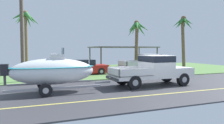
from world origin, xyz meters
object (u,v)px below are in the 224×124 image
Objects in this scene: boat_on_trailer at (53,71)px; carport_awning at (123,48)px; palm_tree_near_left at (25,24)px; palm_tree_mid at (183,29)px; pickup_truck_towing at (155,69)px; palm_tree_near_right at (137,31)px; utility_pole at (22,17)px; parked_pickup_background at (149,62)px; parked_sedan_near at (81,67)px.

carport_awning is (9.68, 12.43, 1.39)m from boat_on_trailer.
palm_tree_mid reaches higher than palm_tree_near_left.
palm_tree_near_left is (-11.11, -1.20, 2.30)m from carport_awning.
boat_on_trailer is (-6.36, -0.00, 0.08)m from pickup_truck_towing.
palm_tree_mid is at bearing 31.62° from boat_on_trailer.
carport_awning is (3.31, 12.43, 1.46)m from pickup_truck_towing.
carport_awning is 3.27m from palm_tree_near_right.
carport_awning is 0.87× the size of utility_pole.
palm_tree_mid is at bearing 18.56° from utility_pole.
pickup_truck_towing is 0.96× the size of boat_on_trailer.
palm_tree_near_right reaches higher than pickup_truck_towing.
parked_sedan_near is at bearing 176.20° from parked_pickup_background.
parked_pickup_background is 6.82m from parked_sedan_near.
utility_pole reaches higher than palm_tree_near_right.
boat_on_trailer is 5.81m from utility_pole.
parked_sedan_near is at bearing 29.12° from utility_pole.
parked_pickup_background is 4.55m from palm_tree_near_right.
palm_tree_near_right is at bearing -77.77° from carport_awning.
pickup_truck_towing is at bearing -136.15° from palm_tree_mid.
palm_tree_near_right is at bearing 68.25° from pickup_truck_towing.
parked_sedan_near is 15.64m from palm_tree_mid.
utility_pole is (-7.94, 4.43, 3.48)m from pickup_truck_towing.
parked_sedan_near is at bearing 114.15° from pickup_truck_towing.
parked_pickup_background is 0.63× the size of utility_pole.
pickup_truck_towing reaches higher than parked_pickup_background.
boat_on_trailer is at bearing -146.41° from parked_pickup_background.
parked_sedan_near is (-6.80, 0.45, -0.35)m from parked_pickup_background.
parked_pickup_background is at bearing 10.78° from utility_pole.
utility_pole is at bearing -161.44° from palm_tree_mid.
boat_on_trailer is 11.99m from parked_pickup_background.
palm_tree_near_left reaches higher than parked_pickup_background.
palm_tree_near_right reaches higher than carport_awning.
pickup_truck_towing is 16.23m from palm_tree_mid.
pickup_truck_towing is 0.62× the size of utility_pole.
parked_sedan_near is at bearing -41.90° from palm_tree_near_left.
palm_tree_mid is (7.46, 1.15, 0.66)m from palm_tree_near_right.
palm_tree_near_right is at bearing 24.24° from utility_pole.
utility_pole is at bearing -169.22° from parked_pickup_background.
utility_pole is at bearing 109.57° from boat_on_trailer.
pickup_truck_towing is at bearing -65.85° from parked_sedan_near.
palm_tree_mid is (19.15, -0.32, 0.16)m from palm_tree_near_left.
carport_awning reaches higher than pickup_truck_towing.
palm_tree_near_left is 1.10× the size of palm_tree_near_right.
carport_awning reaches higher than parked_pickup_background.
palm_tree_mid reaches higher than parked_sedan_near.
palm_tree_mid is at bearing 14.75° from parked_sedan_near.
palm_tree_mid is (8.04, -1.52, 2.47)m from carport_awning.
palm_tree_mid is at bearing 28.94° from parked_pickup_background.
palm_tree_near_right is (0.58, -2.67, 1.80)m from carport_awning.
parked_sedan_near is (3.19, 7.08, -0.46)m from boat_on_trailer.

